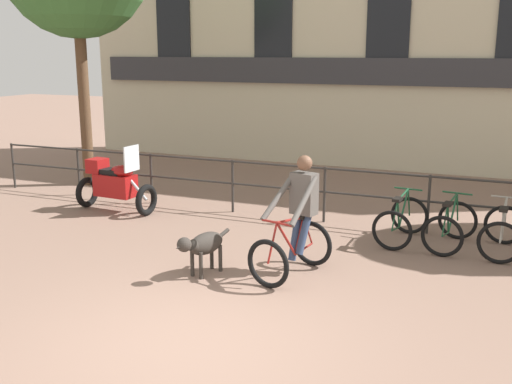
% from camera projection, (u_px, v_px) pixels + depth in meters
% --- Properties ---
extents(ground_plane, '(60.00, 60.00, 0.00)m').
position_uv_depth(ground_plane, '(189.00, 344.00, 6.54)').
color(ground_plane, '#846656').
extents(canal_railing, '(15.05, 0.05, 1.05)m').
position_uv_depth(canal_railing, '(325.00, 185.00, 11.05)').
color(canal_railing, '#2D2B28').
rests_on(canal_railing, ground_plane).
extents(cyclist_with_bike, '(0.96, 1.31, 1.70)m').
position_uv_depth(cyclist_with_bike, '(297.00, 222.00, 8.45)').
color(cyclist_with_bike, black).
rests_on(cyclist_with_bike, ground_plane).
extents(dog, '(0.45, 1.03, 0.65)m').
position_uv_depth(dog, '(203.00, 245.00, 8.46)').
color(dog, '#332D28').
rests_on(dog, ground_plane).
extents(parked_motorcycle, '(1.65, 0.73, 1.35)m').
position_uv_depth(parked_motorcycle, '(115.00, 184.00, 11.85)').
color(parked_motorcycle, black).
rests_on(parked_motorcycle, ground_plane).
extents(parked_bicycle_near_lamp, '(0.78, 1.18, 0.86)m').
position_uv_depth(parked_bicycle_near_lamp, '(401.00, 221.00, 9.97)').
color(parked_bicycle_near_lamp, black).
rests_on(parked_bicycle_near_lamp, ground_plane).
extents(parked_bicycle_mid_left, '(0.81, 1.19, 0.86)m').
position_uv_depth(parked_bicycle_mid_left, '(450.00, 226.00, 9.67)').
color(parked_bicycle_mid_left, black).
rests_on(parked_bicycle_mid_left, ground_plane).
extents(parked_bicycle_mid_right, '(0.72, 1.15, 0.86)m').
position_uv_depth(parked_bicycle_mid_right, '(503.00, 232.00, 9.38)').
color(parked_bicycle_mid_right, black).
rests_on(parked_bicycle_mid_right, ground_plane).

